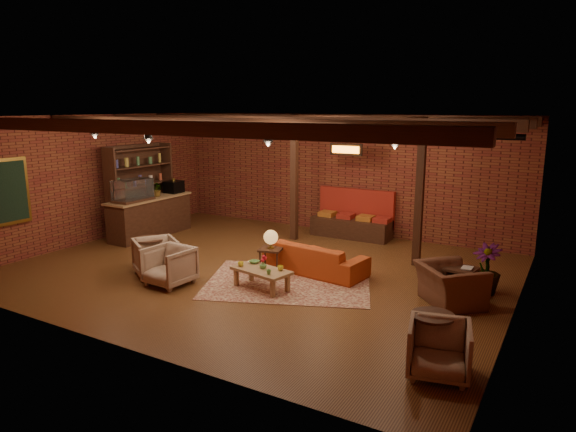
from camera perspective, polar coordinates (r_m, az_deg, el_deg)
The scene contains 29 objects.
floor at distance 11.00m, azimuth -3.25°, elevation -5.95°, with size 10.00×10.00×0.00m, color #3D200F.
ceiling at distance 10.46m, azimuth -3.46°, elevation 10.96°, with size 10.00×8.00×0.02m, color black.
wall_back at distance 14.09m, azimuth 5.64°, elevation 4.69°, with size 10.00×0.02×3.20m, color maroon.
wall_front at distance 7.66m, azimuth -19.99°, elevation -2.27°, with size 10.00×0.02×3.20m, color maroon.
wall_left at distance 13.97m, azimuth -20.81°, elevation 3.89°, with size 0.02×8.00×3.20m, color maroon.
wall_right at distance 8.95m, azimuth 24.51°, elevation -0.64°, with size 0.02×8.00×3.20m, color maroon.
ceiling_beams at distance 10.46m, azimuth -3.45°, elevation 10.31°, with size 9.80×6.40×0.22m, color black, non-canonical shape.
ceiling_pipe at distance 11.84m, azimuth 0.88°, elevation 9.42°, with size 0.12×0.12×9.60m, color black.
post_left at distance 13.11m, azimuth 0.70°, elevation 4.20°, with size 0.16×0.16×3.20m, color black.
post_right at distance 11.28m, azimuth 14.42°, elevation 2.51°, with size 0.16×0.16×3.20m, color black.
service_counter at distance 14.09m, azimuth -15.11°, elevation 1.03°, with size 0.80×2.50×1.60m, color black, non-canonical shape.
plant_counter at distance 14.09m, azimuth -14.34°, elevation 2.81°, with size 0.35×0.39×0.30m, color #337F33.
shelving_hutch at distance 14.37m, azimuth -16.05°, elevation 2.81°, with size 0.52×2.00×2.40m, color black, non-canonical shape.
chalkboard_menu at distance 12.60m, azimuth -28.67°, elevation 2.38°, with size 0.08×0.96×1.46m, color black.
banquette at distance 13.63m, azimuth 7.05°, elevation -0.29°, with size 2.10×0.70×1.00m, color #A5261B, non-canonical shape.
service_sign at distance 12.95m, azimuth 6.48°, elevation 7.36°, with size 0.86×0.06×0.30m, color orange.
ceiling_spotlights at distance 10.47m, azimuth -3.43°, elevation 9.10°, with size 6.40×4.40×0.28m, color black, non-canonical shape.
rug at distance 10.23m, azimuth 0.05°, elevation -7.31°, with size 3.16×2.42×0.01m, color maroon.
sofa at distance 10.71m, azimuth 3.02°, elevation -4.66°, with size 2.18×0.85×0.64m, color #A73B17.
coffee_table at distance 9.77m, azimuth -3.00°, elevation -6.12°, with size 1.24×0.78×0.64m.
side_table_lamp at distance 10.49m, azimuth -1.92°, elevation -2.75°, with size 0.55×0.55×0.94m.
round_table_left at distance 11.25m, azimuth -15.17°, elevation -3.49°, with size 0.65×0.65×0.68m.
armchair_a at distance 10.87m, azimuth -14.47°, elevation -4.22°, with size 0.82×0.77×0.84m, color beige.
armchair_b at distance 10.22m, azimuth -13.09°, elevation -5.22°, with size 0.81×0.76×0.83m, color beige.
armchair_right at distance 9.43m, azimuth 17.60°, elevation -6.61°, with size 1.08×0.70×0.94m, color brown.
side_table_book at distance 9.77m, azimuth 18.71°, elevation -5.70°, with size 0.58×0.58×0.59m.
round_table_right at distance 7.31m, azimuth 15.71°, elevation -12.14°, with size 0.59×0.59×0.69m.
armchair_far at distance 7.03m, azimuth 16.44°, elevation -13.77°, with size 0.77×0.72×0.79m, color beige.
plant_tall at distance 9.95m, azimuth 21.54°, elevation -0.32°, with size 1.58×1.58×2.82m, color #4C7F4C.
Camera 1 is at (5.75, -8.73, 3.41)m, focal length 32.00 mm.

